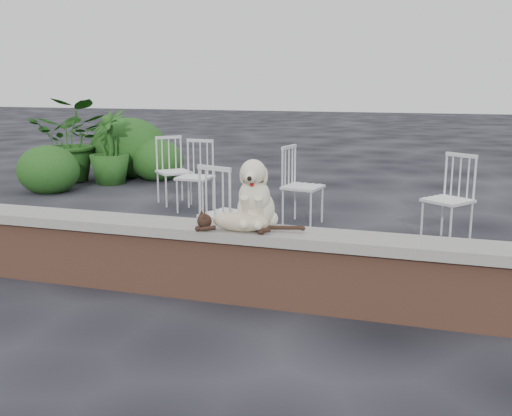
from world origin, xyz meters
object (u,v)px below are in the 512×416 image
(potted_plant_a, at_px, (72,140))
(chair_c, at_px, (228,213))
(chair_a, at_px, (174,171))
(chair_d, at_px, (448,199))
(cat, at_px, (240,221))
(chair_b, at_px, (195,176))
(chair_e, at_px, (303,186))
(potted_plant_b, at_px, (109,147))
(dog, at_px, (256,192))

(potted_plant_a, bearing_deg, chair_c, -40.72)
(chair_a, height_order, chair_d, same)
(potted_plant_a, bearing_deg, cat, -44.78)
(cat, distance_m, chair_b, 3.44)
(chair_d, bearing_deg, potted_plant_a, -164.55)
(chair_a, xyz_separation_m, chair_e, (2.00, -0.63, 0.00))
(chair_d, height_order, potted_plant_b, potted_plant_b)
(chair_a, bearing_deg, potted_plant_b, 100.88)
(chair_b, bearing_deg, potted_plant_a, 151.74)
(potted_plant_a, xyz_separation_m, potted_plant_b, (0.76, -0.07, -0.09))
(potted_plant_a, bearing_deg, chair_d, -19.83)
(chair_a, bearing_deg, chair_c, -99.18)
(chair_d, xyz_separation_m, potted_plant_b, (-5.40, 2.16, 0.15))
(chair_c, height_order, potted_plant_a, potted_plant_a)
(chair_e, relative_size, potted_plant_a, 0.66)
(dog, bearing_deg, chair_d, 50.39)
(chair_e, height_order, potted_plant_b, potted_plant_b)
(cat, xyz_separation_m, chair_a, (-2.15, 3.36, -0.19))
(chair_c, bearing_deg, cat, 133.51)
(cat, distance_m, potted_plant_b, 6.00)
(chair_c, height_order, chair_e, same)
(chair_d, xyz_separation_m, potted_plant_a, (-6.16, 2.22, 0.24))
(chair_b, distance_m, potted_plant_a, 3.41)
(chair_a, relative_size, chair_d, 1.00)
(potted_plant_a, bearing_deg, chair_b, -28.51)
(potted_plant_b, bearing_deg, chair_b, -34.96)
(chair_e, bearing_deg, potted_plant_a, 77.44)
(chair_c, xyz_separation_m, chair_d, (1.98, 1.37, 0.00))
(chair_d, bearing_deg, cat, -86.77)
(dog, distance_m, chair_d, 2.69)
(dog, relative_size, chair_e, 0.59)
(chair_b, bearing_deg, chair_e, -9.79)
(chair_c, bearing_deg, chair_a, -35.97)
(potted_plant_a, bearing_deg, potted_plant_b, -4.96)
(potted_plant_b, bearing_deg, chair_c, -45.93)
(chair_b, bearing_deg, chair_d, -10.45)
(chair_c, relative_size, potted_plant_a, 0.66)
(chair_d, height_order, chair_b, same)
(chair_c, bearing_deg, dog, 141.02)
(chair_a, distance_m, chair_e, 2.10)
(chair_b, bearing_deg, potted_plant_b, 145.29)
(dog, height_order, chair_b, dog)
(dog, xyz_separation_m, chair_d, (1.42, 2.25, -0.39))
(chair_b, bearing_deg, dog, -58.17)
(chair_b, xyz_separation_m, potted_plant_b, (-2.23, 1.56, 0.15))
(cat, distance_m, chair_e, 2.74)
(chair_a, relative_size, potted_plant_b, 0.76)
(chair_e, bearing_deg, potted_plant_b, 74.23)
(dog, distance_m, chair_c, 1.11)
(cat, relative_size, chair_b, 1.03)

